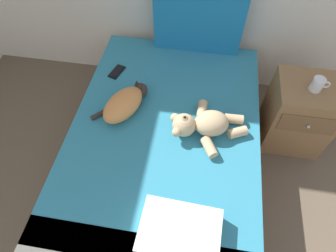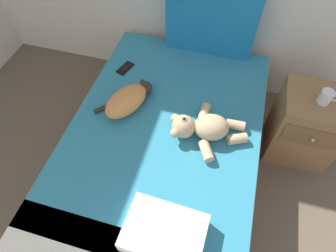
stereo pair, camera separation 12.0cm
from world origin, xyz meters
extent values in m
cube|color=olive|center=(1.91, 2.90, 0.14)|extent=(1.29, 1.93, 0.27)
cube|color=white|center=(1.91, 2.90, 0.36)|extent=(1.25, 1.87, 0.18)
cube|color=teal|center=(1.91, 2.96, 0.46)|extent=(1.24, 1.73, 0.02)
cube|color=#1972AD|center=(2.03, 3.79, 0.74)|extent=(0.68, 0.11, 0.53)
ellipsoid|color=#D18447|center=(1.62, 3.02, 0.55)|extent=(0.31, 0.39, 0.15)
sphere|color=#332823|center=(1.70, 3.19, 0.52)|extent=(0.10, 0.10, 0.10)
cone|color=#332823|center=(1.67, 3.20, 0.58)|extent=(0.04, 0.04, 0.04)
cone|color=#332823|center=(1.72, 3.18, 0.58)|extent=(0.04, 0.04, 0.04)
cylinder|color=#332823|center=(1.47, 2.97, 0.49)|extent=(0.14, 0.14, 0.03)
ellipsoid|color=#332823|center=(1.69, 3.09, 0.49)|extent=(0.09, 0.11, 0.04)
ellipsoid|color=tan|center=(2.21, 2.96, 0.55)|extent=(0.26, 0.23, 0.15)
sphere|color=tan|center=(2.04, 2.92, 0.55)|extent=(0.15, 0.15, 0.15)
sphere|color=#9E7F58|center=(2.04, 2.92, 0.60)|extent=(0.06, 0.06, 0.06)
sphere|color=black|center=(2.04, 2.92, 0.62)|extent=(0.02, 0.02, 0.02)
sphere|color=tan|center=(2.00, 2.85, 0.55)|extent=(0.06, 0.06, 0.06)
sphere|color=tan|center=(1.98, 2.96, 0.55)|extent=(0.06, 0.06, 0.06)
cylinder|color=tan|center=(2.21, 2.81, 0.50)|extent=(0.12, 0.15, 0.06)
cylinder|color=tan|center=(2.38, 2.95, 0.50)|extent=(0.14, 0.11, 0.06)
cylinder|color=tan|center=(2.14, 3.10, 0.50)|extent=(0.07, 0.13, 0.06)
cylinder|color=tan|center=(2.36, 3.05, 0.50)|extent=(0.12, 0.07, 0.06)
cube|color=black|center=(1.46, 3.39, 0.47)|extent=(0.11, 0.16, 0.01)
cube|color=black|center=(1.46, 3.39, 0.48)|extent=(0.10, 0.14, 0.00)
cube|color=white|center=(2.10, 2.27, 0.53)|extent=(0.41, 0.30, 0.11)
cube|color=olive|center=(2.87, 3.33, 0.30)|extent=(0.45, 0.39, 0.60)
cube|color=brown|center=(2.87, 3.14, 0.43)|extent=(0.38, 0.01, 0.17)
sphere|color=#B2B2B7|center=(2.87, 3.12, 0.43)|extent=(0.02, 0.02, 0.02)
cylinder|color=silver|center=(2.87, 3.31, 0.65)|extent=(0.08, 0.08, 0.09)
torus|color=silver|center=(2.92, 3.31, 0.65)|extent=(0.06, 0.01, 0.06)
camera|label=1|loc=(2.11, 1.87, 1.99)|focal=30.21mm
camera|label=2|loc=(2.23, 1.89, 1.99)|focal=30.21mm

